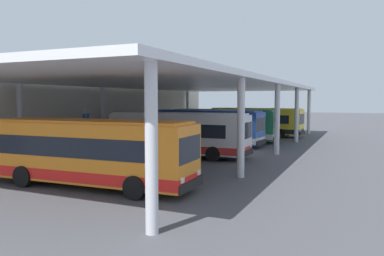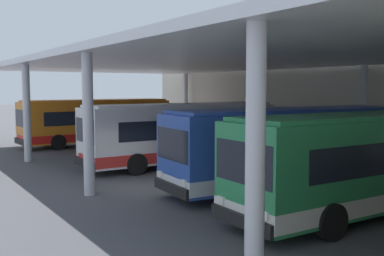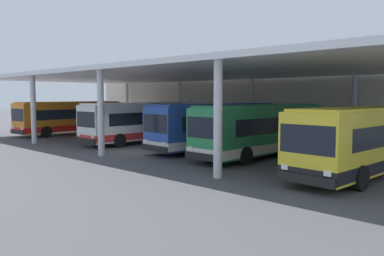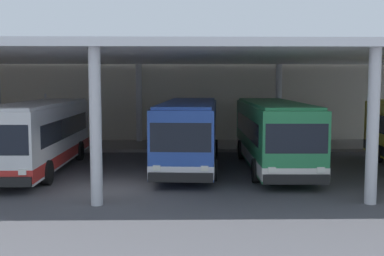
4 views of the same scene
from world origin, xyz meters
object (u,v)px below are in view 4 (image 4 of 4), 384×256
at_px(bus_middle_bay, 189,133).
at_px(trash_bin, 19,137).
at_px(bus_far_bay, 273,134).
at_px(bus_second_bay, 40,135).
at_px(banner_sign, 46,117).

bearing_deg(bus_middle_bay, trash_bin, 146.45).
height_order(bus_middle_bay, bus_far_bay, same).
bearing_deg(bus_far_bay, trash_bin, 153.01).
relative_size(bus_second_bay, bus_far_bay, 1.00).
relative_size(bus_middle_bay, trash_bin, 10.90).
height_order(bus_far_bay, trash_bin, bus_far_bay).
bearing_deg(bus_middle_bay, bus_far_bay, -5.88).
bearing_deg(trash_bin, bus_second_bay, -65.04).
xyz_separation_m(bus_middle_bay, banner_sign, (-8.61, 6.34, 0.32)).
height_order(bus_second_bay, bus_far_bay, same).
bearing_deg(bus_middle_bay, banner_sign, 143.66).
bearing_deg(banner_sign, bus_middle_bay, -36.34).
height_order(trash_bin, banner_sign, banner_sign).
distance_m(bus_far_bay, banner_sign, 14.29).
distance_m(bus_second_bay, trash_bin, 8.49).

